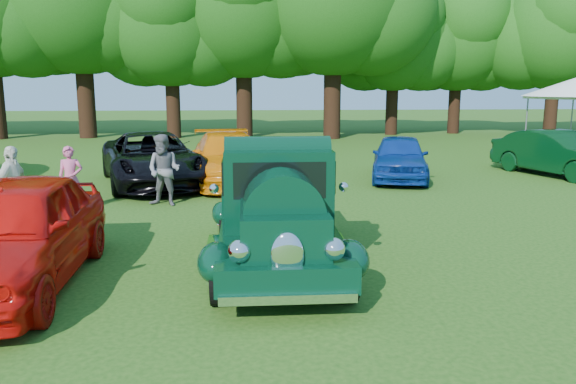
{
  "coord_description": "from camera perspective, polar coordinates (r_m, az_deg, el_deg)",
  "views": [
    {
      "loc": [
        0.04,
        -9.02,
        2.98
      ],
      "look_at": [
        0.79,
        0.8,
        1.1
      ],
      "focal_mm": 35.0,
      "sensor_mm": 36.0,
      "label": 1
    }
  ],
  "objects": [
    {
      "name": "ground",
      "position": [
        9.5,
        -4.42,
        -7.5
      ],
      "size": [
        120.0,
        120.0,
        0.0
      ],
      "primitive_type": "plane",
      "color": "#1C4710",
      "rests_on": "ground"
    },
    {
      "name": "hero_pickup",
      "position": [
        9.35,
        -1.15,
        -2.27
      ],
      "size": [
        2.37,
        5.1,
        1.99
      ],
      "color": "black",
      "rests_on": "ground"
    },
    {
      "name": "red_convertible",
      "position": [
        9.28,
        -26.25,
        -3.72
      ],
      "size": [
        2.09,
        4.92,
        1.66
      ],
      "primitive_type": "imported",
      "rotation": [
        0.0,
        0.0,
        0.03
      ],
      "color": "#C10C08",
      "rests_on": "ground"
    },
    {
      "name": "back_car_black",
      "position": [
        17.41,
        -13.64,
        3.28
      ],
      "size": [
        4.16,
        6.21,
        1.58
      ],
      "primitive_type": "imported",
      "rotation": [
        0.0,
        0.0,
        0.29
      ],
      "color": "black",
      "rests_on": "ground"
    },
    {
      "name": "back_car_orange",
      "position": [
        17.39,
        -6.01,
        3.43
      ],
      "size": [
        2.84,
        5.52,
        1.53
      ],
      "primitive_type": "imported",
      "rotation": [
        0.0,
        0.0,
        0.14
      ],
      "color": "orange",
      "rests_on": "ground"
    },
    {
      "name": "back_car_blue",
      "position": [
        18.28,
        11.29,
        3.48
      ],
      "size": [
        2.67,
        4.49,
        1.43
      ],
      "primitive_type": "imported",
      "rotation": [
        0.0,
        0.0,
        -0.25
      ],
      "color": "navy",
      "rests_on": "ground"
    },
    {
      "name": "back_car_green",
      "position": [
        20.74,
        25.73,
        3.56
      ],
      "size": [
        3.01,
        4.81,
        1.5
      ],
      "primitive_type": "imported",
      "rotation": [
        0.0,
        0.0,
        0.34
      ],
      "color": "black",
      "rests_on": "ground"
    },
    {
      "name": "spectator_pink",
      "position": [
        14.34,
        -21.21,
        1.26
      ],
      "size": [
        0.63,
        0.48,
        1.57
      ],
      "primitive_type": "imported",
      "rotation": [
        0.0,
        0.0,
        0.19
      ],
      "color": "#BE4E79",
      "rests_on": "ground"
    },
    {
      "name": "spectator_grey",
      "position": [
        14.3,
        -12.48,
        2.17
      ],
      "size": [
        1.04,
        0.92,
        1.79
      ],
      "primitive_type": "imported",
      "rotation": [
        0.0,
        0.0,
        -0.32
      ],
      "color": "slate",
      "rests_on": "ground"
    },
    {
      "name": "spectator_white",
      "position": [
        13.54,
        -26.18,
        0.64
      ],
      "size": [
        0.62,
        1.06,
        1.7
      ],
      "primitive_type": "imported",
      "rotation": [
        0.0,
        0.0,
        1.35
      ],
      "color": "silver",
      "rests_on": "ground"
    },
    {
      "name": "tree_line",
      "position": [
        33.12,
        -11.21,
        17.83
      ],
      "size": [
        61.71,
        10.53,
        12.47
      ],
      "color": "black",
      "rests_on": "ground"
    }
  ]
}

